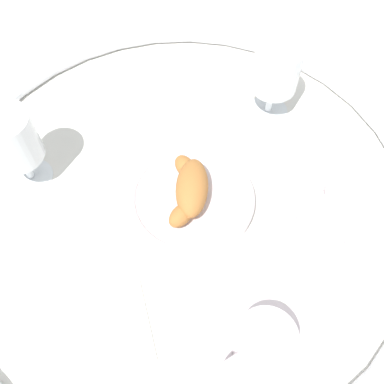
{
  "coord_description": "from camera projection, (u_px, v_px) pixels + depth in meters",
  "views": [
    {
      "loc": [
        -0.35,
        -0.1,
        0.6
      ],
      "look_at": [
        -0.01,
        -0.02,
        0.03
      ],
      "focal_mm": 42.04,
      "sensor_mm": 36.0,
      "label": 1
    }
  ],
  "objects": [
    {
      "name": "folded_napkin",
      "position": [
        107.0,
        328.0,
        0.59
      ],
      "size": [
        0.15,
        0.15,
        0.01
      ],
      "primitive_type": "cube",
      "rotation": [
        0.0,
        0.0,
        0.5
      ],
      "color": "silver",
      "rests_on": "ground_plane"
    },
    {
      "name": "coffee_cup_near",
      "position": [
        320.0,
        228.0,
        0.64
      ],
      "size": [
        0.14,
        0.14,
        0.06
      ],
      "color": "silver",
      "rests_on": "ground_plane"
    },
    {
      "name": "pastry_plate",
      "position": [
        192.0,
        198.0,
        0.69
      ],
      "size": [
        0.19,
        0.19,
        0.02
      ],
      "color": "silver",
      "rests_on": "ground_plane"
    },
    {
      "name": "table_chrome_rim",
      "position": [
        180.0,
        192.0,
        0.69
      ],
      "size": [
        0.75,
        0.75,
        0.02
      ],
      "primitive_type": "torus",
      "color": "silver",
      "rests_on": "ground_plane"
    },
    {
      "name": "coffee_cup_far",
      "position": [
        263.0,
        344.0,
        0.56
      ],
      "size": [
        0.14,
        0.14,
        0.06
      ],
      "color": "silver",
      "rests_on": "ground_plane"
    },
    {
      "name": "ground_plane",
      "position": [
        181.0,
        196.0,
        0.7
      ],
      "size": [
        2.2,
        2.2,
        0.0
      ],
      "primitive_type": "plane",
      "color": "silver"
    },
    {
      "name": "juice_glass_left",
      "position": [
        276.0,
        72.0,
        0.72
      ],
      "size": [
        0.08,
        0.08,
        0.14
      ],
      "color": "white",
      "rests_on": "ground_plane"
    },
    {
      "name": "croissant_large",
      "position": [
        190.0,
        188.0,
        0.66
      ],
      "size": [
        0.14,
        0.08,
        0.04
      ],
      "color": "#AD6B33",
      "rests_on": "pastry_plate"
    },
    {
      "name": "juice_glass_right",
      "position": [
        12.0,
        141.0,
        0.64
      ],
      "size": [
        0.08,
        0.08,
        0.14
      ],
      "color": "white",
      "rests_on": "ground_plane"
    }
  ]
}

